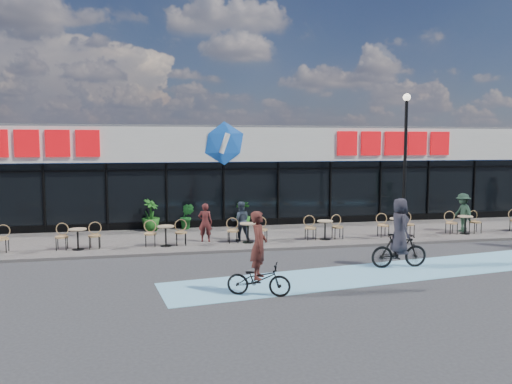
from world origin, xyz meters
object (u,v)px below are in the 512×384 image
(patron_right, at_px, (241,221))
(lamp_post, at_px, (405,155))
(potted_plant_mid, at_px, (187,216))
(potted_plant_right, at_px, (243,214))
(potted_plant_left, at_px, (151,215))
(pedestrian_a, at_px, (463,212))
(cyclist_a, at_px, (399,240))
(patron_left, at_px, (205,222))

(patron_right, bearing_deg, lamp_post, 169.13)
(potted_plant_mid, relative_size, patron_right, 0.75)
(potted_plant_right, bearing_deg, potted_plant_left, -177.67)
(lamp_post, bearing_deg, pedestrian_a, 21.30)
(lamp_post, height_order, patron_right, lamp_post)
(cyclist_a, bearing_deg, lamp_post, 60.22)
(pedestrian_a, bearing_deg, lamp_post, -71.81)
(pedestrian_a, bearing_deg, patron_right, -93.29)
(lamp_post, relative_size, cyclist_a, 2.58)
(lamp_post, height_order, potted_plant_left, lamp_post)
(lamp_post, relative_size, patron_left, 3.79)
(lamp_post, relative_size, potted_plant_right, 4.86)
(potted_plant_left, xyz_separation_m, potted_plant_mid, (1.53, 0.07, -0.11))
(lamp_post, distance_m, patron_right, 6.68)
(patron_left, bearing_deg, lamp_post, -177.61)
(lamp_post, bearing_deg, potted_plant_right, 140.77)
(potted_plant_right, xyz_separation_m, cyclist_a, (3.45, -7.78, 0.20))
(patron_left, bearing_deg, pedestrian_a, -167.25)
(potted_plant_mid, distance_m, patron_left, 2.97)
(potted_plant_right, distance_m, cyclist_a, 8.51)
(patron_left, bearing_deg, cyclist_a, 151.76)
(potted_plant_left, bearing_deg, patron_left, -54.72)
(pedestrian_a, relative_size, cyclist_a, 0.75)
(potted_plant_left, relative_size, patron_right, 0.90)
(lamp_post, height_order, potted_plant_mid, lamp_post)
(potted_plant_mid, relative_size, potted_plant_right, 0.98)
(potted_plant_mid, bearing_deg, potted_plant_left, -177.35)
(patron_right, relative_size, cyclist_a, 0.70)
(potted_plant_mid, bearing_deg, pedestrian_a, -14.68)
(lamp_post, bearing_deg, potted_plant_mid, 151.35)
(potted_plant_mid, height_order, patron_left, patron_left)
(potted_plant_mid, height_order, patron_right, patron_right)
(potted_plant_mid, distance_m, potted_plant_right, 2.49)
(potted_plant_mid, height_order, cyclist_a, cyclist_a)
(patron_right, distance_m, cyclist_a, 6.28)
(potted_plant_left, relative_size, potted_plant_right, 1.18)
(patron_right, bearing_deg, potted_plant_left, -38.40)
(pedestrian_a, bearing_deg, potted_plant_right, -112.22)
(potted_plant_left, xyz_separation_m, cyclist_a, (7.47, -7.62, 0.10))
(potted_plant_right, height_order, patron_left, patron_left)
(potted_plant_left, height_order, potted_plant_right, potted_plant_left)
(patron_left, distance_m, pedestrian_a, 10.82)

